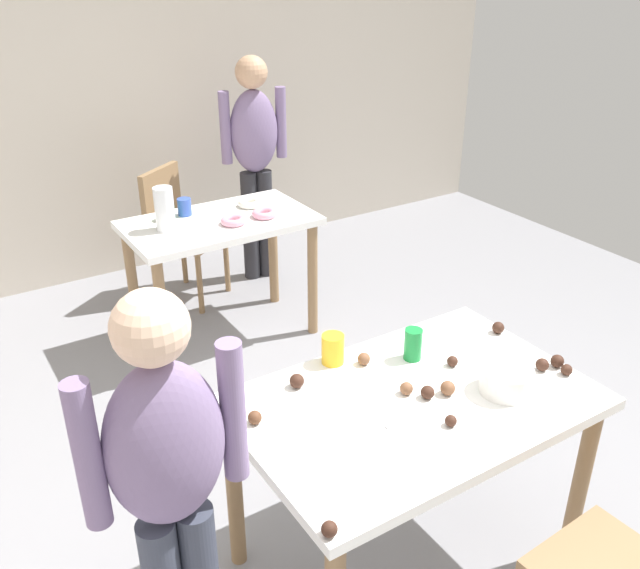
# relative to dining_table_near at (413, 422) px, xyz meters

# --- Properties ---
(ground_plane) EXTENTS (6.40, 6.40, 0.00)m
(ground_plane) POSITION_rel_dining_table_near_xyz_m (0.00, 0.01, -0.65)
(ground_plane) COLOR gray
(wall_back) EXTENTS (6.40, 0.10, 2.60)m
(wall_back) POSITION_rel_dining_table_near_xyz_m (0.00, 3.21, 0.65)
(wall_back) COLOR #BCB2A3
(wall_back) RESTS_ON ground_plane
(dining_table_near) EXTENTS (1.20, 0.78, 0.75)m
(dining_table_near) POSITION_rel_dining_table_near_xyz_m (0.00, 0.00, 0.00)
(dining_table_near) COLOR white
(dining_table_near) RESTS_ON ground_plane
(dining_table_far) EXTENTS (1.05, 0.60, 0.75)m
(dining_table_far) POSITION_rel_dining_table_near_xyz_m (0.16, 1.90, -0.03)
(dining_table_far) COLOR white
(dining_table_far) RESTS_ON ground_plane
(chair_far_table) EXTENTS (0.56, 0.56, 0.87)m
(chair_far_table) POSITION_rel_dining_table_near_xyz_m (0.14, 2.54, -0.15)
(chair_far_table) COLOR olive
(chair_far_table) RESTS_ON ground_plane
(person_girl_near) EXTENTS (0.45, 0.22, 1.41)m
(person_girl_near) POSITION_rel_dining_table_near_xyz_m (-0.88, -0.04, 0.19)
(person_girl_near) COLOR #383D4C
(person_girl_near) RESTS_ON ground_plane
(person_adult_far) EXTENTS (0.46, 0.25, 1.52)m
(person_adult_far) POSITION_rel_dining_table_near_xyz_m (0.72, 2.54, 0.26)
(person_adult_far) COLOR #28282D
(person_adult_far) RESTS_ON ground_plane
(mixing_bowl) EXTENTS (0.18, 0.18, 0.09)m
(mixing_bowl) POSITION_rel_dining_table_near_xyz_m (0.29, -0.13, 0.14)
(mixing_bowl) COLOR white
(mixing_bowl) RESTS_ON dining_table_near
(soda_can) EXTENTS (0.07, 0.07, 0.12)m
(soda_can) POSITION_rel_dining_table_near_xyz_m (0.15, 0.20, 0.16)
(soda_can) COLOR #198438
(soda_can) RESTS_ON dining_table_near
(fork_near) EXTENTS (0.17, 0.02, 0.01)m
(fork_near) POSITION_rel_dining_table_near_xyz_m (-0.09, -0.08, 0.10)
(fork_near) COLOR silver
(fork_near) RESTS_ON dining_table_near
(cup_near_0) EXTENTS (0.08, 0.08, 0.11)m
(cup_near_0) POSITION_rel_dining_table_near_xyz_m (-0.11, 0.34, 0.16)
(cup_near_0) COLOR yellow
(cup_near_0) RESTS_ON dining_table_near
(cake_ball_0) EXTENTS (0.05, 0.05, 0.05)m
(cake_ball_0) POSITION_rel_dining_table_near_xyz_m (-0.02, 0.26, 0.12)
(cake_ball_0) COLOR brown
(cake_ball_0) RESTS_ON dining_table_near
(cake_ball_1) EXTENTS (0.05, 0.05, 0.05)m
(cake_ball_1) POSITION_rel_dining_table_near_xyz_m (0.56, 0.16, 0.12)
(cake_ball_1) COLOR #3D2319
(cake_ball_1) RESTS_ON dining_table_near
(cake_ball_2) EXTENTS (0.05, 0.05, 0.05)m
(cake_ball_2) POSITION_rel_dining_table_near_xyz_m (0.56, -0.13, 0.12)
(cake_ball_2) COLOR #3D2319
(cake_ball_2) RESTS_ON dining_table_near
(cake_ball_3) EXTENTS (0.04, 0.04, 0.04)m
(cake_ball_3) POSITION_rel_dining_table_near_xyz_m (0.01, -0.18, 0.12)
(cake_ball_3) COLOR #3D2319
(cake_ball_3) RESTS_ON dining_table_near
(cake_ball_4) EXTENTS (0.05, 0.05, 0.05)m
(cake_ball_4) POSITION_rel_dining_table_near_xyz_m (-0.01, 0.03, 0.12)
(cake_ball_4) COLOR brown
(cake_ball_4) RESTS_ON dining_table_near
(cake_ball_5) EXTENTS (0.04, 0.04, 0.04)m
(cake_ball_5) POSITION_rel_dining_table_near_xyz_m (0.55, -0.18, 0.12)
(cake_ball_5) COLOR #3D2319
(cake_ball_5) RESTS_ON dining_table_near
(cake_ball_6) EXTENTS (0.05, 0.05, 0.05)m
(cake_ball_6) POSITION_rel_dining_table_near_xyz_m (-0.52, 0.17, 0.12)
(cake_ball_6) COLOR brown
(cake_ball_6) RESTS_ON dining_table_near
(cake_ball_7) EXTENTS (0.04, 0.04, 0.04)m
(cake_ball_7) POSITION_rel_dining_table_near_xyz_m (-0.57, -0.35, 0.12)
(cake_ball_7) COLOR #3D2319
(cake_ball_7) RESTS_ON dining_table_near
(cake_ball_8) EXTENTS (0.05, 0.05, 0.05)m
(cake_ball_8) POSITION_rel_dining_table_near_xyz_m (0.50, -0.11, 0.12)
(cake_ball_8) COLOR #3D2319
(cake_ball_8) RESTS_ON dining_table_near
(cake_ball_9) EXTENTS (0.04, 0.04, 0.04)m
(cake_ball_9) POSITION_rel_dining_table_near_xyz_m (0.24, 0.08, 0.12)
(cake_ball_9) COLOR #3D2319
(cake_ball_9) RESTS_ON dining_table_near
(cake_ball_10) EXTENTS (0.05, 0.05, 0.05)m
(cake_ball_10) POSITION_rel_dining_table_near_xyz_m (0.11, -0.04, 0.13)
(cake_ball_10) COLOR brown
(cake_ball_10) RESTS_ON dining_table_near
(cake_ball_11) EXTENTS (0.05, 0.05, 0.05)m
(cake_ball_11) POSITION_rel_dining_table_near_xyz_m (0.04, -0.02, 0.12)
(cake_ball_11) COLOR #3D2319
(cake_ball_11) RESTS_ON dining_table_near
(cake_ball_12) EXTENTS (0.05, 0.05, 0.05)m
(cake_ball_12) POSITION_rel_dining_table_near_xyz_m (-0.30, 0.27, 0.13)
(cake_ball_12) COLOR #3D2319
(cake_ball_12) RESTS_ON dining_table_near
(pitcher_far) EXTENTS (0.10, 0.10, 0.24)m
(pitcher_far) POSITION_rel_dining_table_near_xyz_m (-0.15, 1.91, 0.22)
(pitcher_far) COLOR white
(pitcher_far) RESTS_ON dining_table_far
(cup_far_0) EXTENTS (0.07, 0.07, 0.09)m
(cup_far_0) POSITION_rel_dining_table_near_xyz_m (-0.08, 2.05, 0.15)
(cup_far_0) COLOR green
(cup_far_0) RESTS_ON dining_table_far
(cup_far_1) EXTENTS (0.08, 0.08, 0.10)m
(cup_far_1) POSITION_rel_dining_table_near_xyz_m (0.02, 2.06, 0.15)
(cup_far_1) COLOR #3351B2
(cup_far_1) RESTS_ON dining_table_far
(donut_far_0) EXTENTS (0.14, 0.14, 0.04)m
(donut_far_0) POSITION_rel_dining_table_near_xyz_m (0.39, 1.80, 0.12)
(donut_far_0) COLOR pink
(donut_far_0) RESTS_ON dining_table_far
(donut_far_1) EXTENTS (0.14, 0.14, 0.04)m
(donut_far_1) POSITION_rel_dining_table_near_xyz_m (0.40, 2.00, 0.12)
(donut_far_1) COLOR white
(donut_far_1) RESTS_ON dining_table_far
(donut_far_2) EXTENTS (0.14, 0.14, 0.04)m
(donut_far_2) POSITION_rel_dining_table_near_xyz_m (0.19, 1.79, 0.12)
(donut_far_2) COLOR pink
(donut_far_2) RESTS_ON dining_table_far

